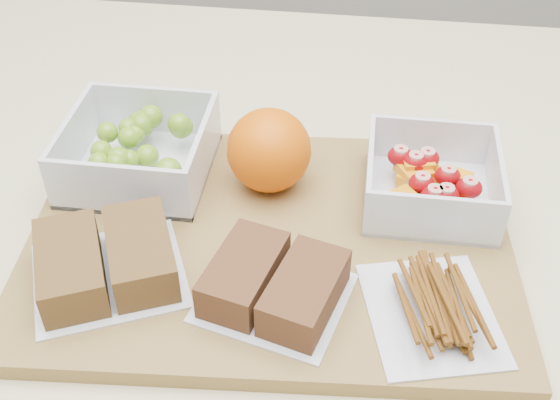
# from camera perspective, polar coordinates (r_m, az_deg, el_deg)

# --- Properties ---
(cutting_board) EXTENTS (0.44, 0.33, 0.02)m
(cutting_board) POSITION_cam_1_polar(r_m,az_deg,el_deg) (0.62, -0.88, -3.39)
(cutting_board) COLOR olive
(cutting_board) RESTS_ON counter
(grape_container) EXTENTS (0.13, 0.13, 0.06)m
(grape_container) POSITION_cam_1_polar(r_m,az_deg,el_deg) (0.68, -11.25, 3.97)
(grape_container) COLOR silver
(grape_container) RESTS_ON cutting_board
(fruit_container) EXTENTS (0.12, 0.12, 0.05)m
(fruit_container) POSITION_cam_1_polar(r_m,az_deg,el_deg) (0.65, 12.13, 1.36)
(fruit_container) COLOR silver
(fruit_container) RESTS_ON cutting_board
(orange) EXTENTS (0.08, 0.08, 0.08)m
(orange) POSITION_cam_1_polar(r_m,az_deg,el_deg) (0.64, -0.90, 4.06)
(orange) COLOR #E35E05
(orange) RESTS_ON cutting_board
(sandwich_bag_left) EXTENTS (0.15, 0.15, 0.04)m
(sandwich_bag_left) POSITION_cam_1_polar(r_m,az_deg,el_deg) (0.58, -13.95, -4.83)
(sandwich_bag_left) COLOR silver
(sandwich_bag_left) RESTS_ON cutting_board
(sandwich_bag_center) EXTENTS (0.13, 0.12, 0.03)m
(sandwich_bag_center) POSITION_cam_1_polar(r_m,az_deg,el_deg) (0.55, -0.50, -6.86)
(sandwich_bag_center) COLOR silver
(sandwich_bag_center) RESTS_ON cutting_board
(pretzel_bag) EXTENTS (0.12, 0.14, 0.03)m
(pretzel_bag) POSITION_cam_1_polar(r_m,az_deg,el_deg) (0.56, 12.33, -8.27)
(pretzel_bag) COLOR silver
(pretzel_bag) RESTS_ON cutting_board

